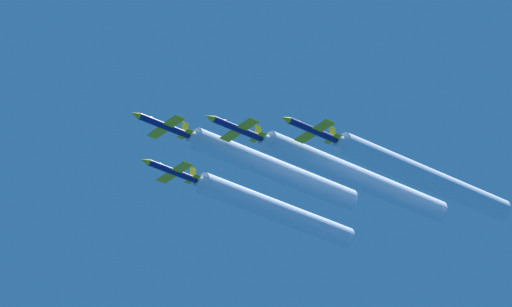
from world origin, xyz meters
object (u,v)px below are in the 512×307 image
object	(u,v)px
jet_lead	(162,125)
jet_outer_left	(311,129)
jet_left_wingman	(235,128)
jet_right_wingman	(171,170)

from	to	relation	value
jet_lead	jet_outer_left	distance (m)	27.19
jet_lead	jet_left_wingman	size ratio (longest dim) A/B	1.00
jet_left_wingman	jet_right_wingman	xyz separation A→B (m)	(19.58, 0.31, -0.21)
jet_lead	jet_outer_left	world-z (taller)	jet_lead
jet_lead	jet_outer_left	bearing A→B (deg)	-134.22
jet_left_wingman	jet_outer_left	world-z (taller)	jet_left_wingman
jet_right_wingman	jet_outer_left	distance (m)	30.83
jet_lead	jet_outer_left	size ratio (longest dim) A/B	1.00
jet_lead	jet_left_wingman	distance (m)	13.52
jet_outer_left	jet_left_wingman	bearing A→B (deg)	45.39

